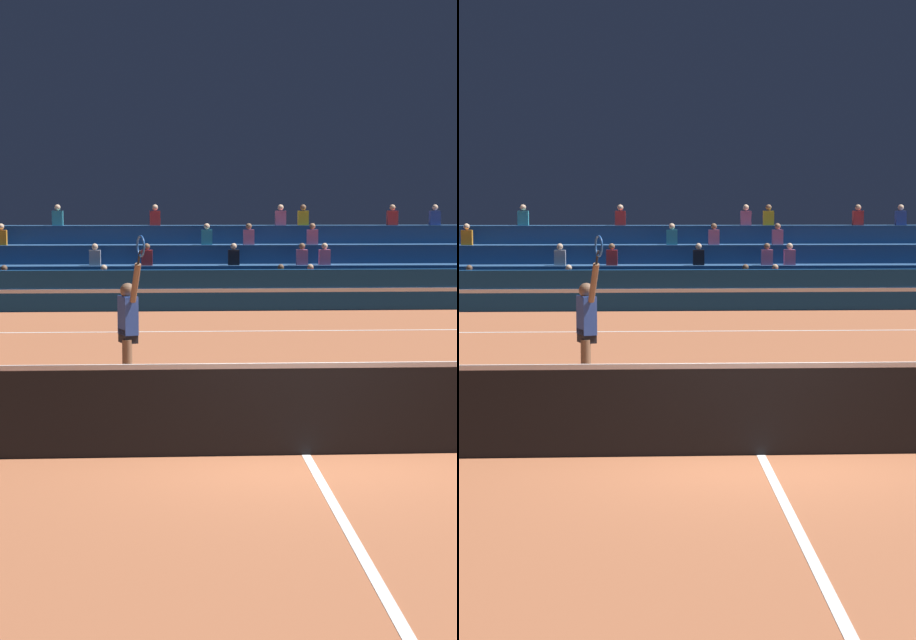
# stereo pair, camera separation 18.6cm
# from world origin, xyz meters

# --- Properties ---
(ground_plane) EXTENTS (120.00, 120.00, 0.00)m
(ground_plane) POSITION_xyz_m (0.00, 0.00, 0.00)
(ground_plane) COLOR #AD603D
(court_lines) EXTENTS (11.10, 23.90, 0.01)m
(court_lines) POSITION_xyz_m (0.00, 0.00, 0.00)
(court_lines) COLOR white
(court_lines) RESTS_ON ground
(tennis_net) EXTENTS (12.00, 0.10, 1.10)m
(tennis_net) POSITION_xyz_m (0.00, 0.00, 0.54)
(tennis_net) COLOR black
(tennis_net) RESTS_ON ground
(sponsor_banner_wall) EXTENTS (18.00, 0.26, 1.10)m
(sponsor_banner_wall) POSITION_xyz_m (0.00, 16.59, 0.55)
(sponsor_banner_wall) COLOR navy
(sponsor_banner_wall) RESTS_ON ground
(bleacher_stand) EXTENTS (20.50, 3.80, 2.83)m
(bleacher_stand) POSITION_xyz_m (-0.00, 19.76, 0.83)
(bleacher_stand) COLOR navy
(bleacher_stand) RESTS_ON ground
(tennis_player) EXTENTS (0.45, 1.01, 2.47)m
(tennis_player) POSITION_xyz_m (-2.13, 3.55, 0.99)
(tennis_player) COLOR brown
(tennis_player) RESTS_ON ground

